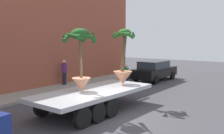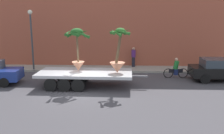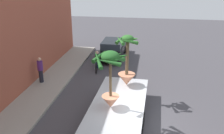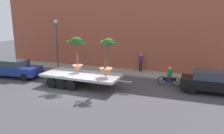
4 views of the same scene
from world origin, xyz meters
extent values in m
plane|color=#423F44|center=(0.00, 0.00, 0.00)|extent=(60.00, 60.00, 0.00)
cube|color=gray|center=(0.00, 6.10, 0.07)|extent=(24.00, 2.20, 0.15)
cube|color=#9E4C38|center=(0.00, 7.80, 3.85)|extent=(24.00, 1.20, 7.70)
cube|color=#B7BABF|center=(0.22, 1.11, 0.89)|extent=(6.15, 2.73, 0.18)
cylinder|color=black|center=(-1.69, 2.36, 0.40)|extent=(0.81, 0.24, 0.80)
cylinder|color=black|center=(-1.75, -0.04, 0.40)|extent=(0.81, 0.24, 0.80)
cylinder|color=black|center=(-0.84, 2.34, 0.40)|extent=(0.81, 0.24, 0.80)
cylinder|color=black|center=(-0.90, -0.06, 0.40)|extent=(0.81, 0.24, 0.80)
cylinder|color=black|center=(0.01, 2.32, 0.40)|extent=(0.81, 0.24, 0.80)
cylinder|color=black|center=(-0.05, -0.09, 0.40)|extent=(0.81, 0.24, 0.80)
cube|color=slate|center=(3.76, 1.01, 0.74)|extent=(1.00, 0.13, 0.10)
cone|color=tan|center=(2.32, 0.93, 1.31)|extent=(0.97, 0.97, 0.67)
cylinder|color=brown|center=(2.40, 0.93, 2.64)|extent=(0.46, 0.17, 1.98)
ellipsoid|color=#2D6B28|center=(2.49, 0.93, 3.63)|extent=(0.64, 0.64, 0.40)
cone|color=#2D6B28|center=(2.81, 0.95, 3.56)|extent=(0.24, 0.69, 0.40)
cone|color=#2D6B28|center=(2.70, 1.33, 3.55)|extent=(0.90, 0.60, 0.51)
cone|color=#2D6B28|center=(2.26, 1.32, 3.59)|extent=(0.90, 0.64, 0.38)
cone|color=#2D6B28|center=(2.04, 0.86, 3.59)|extent=(0.35, 0.95, 0.35)
cone|color=#2D6B28|center=(2.27, 0.64, 3.54)|extent=(0.72, 0.61, 0.49)
cone|color=#2D6B28|center=(2.71, 0.57, 3.58)|extent=(0.85, 0.62, 0.40)
cone|color=tan|center=(-0.27, 1.41, 1.28)|extent=(0.83, 0.83, 0.60)
cylinder|color=brown|center=(-0.28, 1.41, 2.55)|extent=(0.17, 0.12, 1.94)
ellipsoid|color=#235B23|center=(-0.30, 1.41, 3.52)|extent=(0.83, 0.83, 0.52)
cone|color=#235B23|center=(0.12, 1.33, 3.43)|extent=(0.36, 0.88, 0.54)
cone|color=#235B23|center=(-0.11, 1.93, 3.47)|extent=(1.11, 0.56, 0.42)
cone|color=#235B23|center=(-0.54, 1.91, 3.44)|extent=(1.08, 0.67, 0.61)
cone|color=#235B23|center=(-0.87, 1.43, 3.48)|extent=(0.24, 1.18, 0.39)
cone|color=#235B23|center=(-0.46, 1.01, 3.46)|extent=(0.90, 0.52, 0.43)
cone|color=#235B23|center=(0.08, 0.95, 3.43)|extent=(1.03, 0.89, 0.65)
torus|color=black|center=(7.17, 3.61, 0.34)|extent=(0.74, 0.10, 0.74)
torus|color=black|center=(6.07, 3.55, 0.34)|extent=(0.74, 0.10, 0.74)
cube|color=black|center=(6.62, 3.58, 0.52)|extent=(1.04, 0.12, 0.28)
cylinder|color=#1E702D|center=(6.62, 3.58, 0.97)|extent=(0.46, 0.37, 0.65)
sphere|color=tan|center=(6.62, 3.58, 1.39)|extent=(0.24, 0.24, 0.24)
cube|color=navy|center=(6.62, 3.58, 0.44)|extent=(0.29, 0.26, 0.44)
cube|color=black|center=(9.76, 2.89, 0.67)|extent=(4.50, 1.84, 0.70)
cube|color=#2D3842|center=(9.53, 2.89, 1.30)|extent=(2.48, 1.64, 0.56)
cylinder|color=black|center=(11.22, 3.73, 0.32)|extent=(0.64, 0.21, 0.64)
cylinder|color=black|center=(11.21, 2.03, 0.32)|extent=(0.64, 0.21, 0.64)
cylinder|color=black|center=(8.31, 3.75, 0.32)|extent=(0.64, 0.21, 0.64)
cylinder|color=black|center=(8.29, 2.05, 0.32)|extent=(0.64, 0.21, 0.64)
cylinder|color=black|center=(3.61, 6.70, 0.57)|extent=(0.28, 0.28, 0.85)
cylinder|color=#51236B|center=(3.61, 6.70, 1.31)|extent=(0.36, 0.36, 0.62)
sphere|color=tan|center=(3.61, 6.70, 1.74)|extent=(0.24, 0.24, 0.24)
camera|label=1|loc=(-8.50, -6.41, 3.31)|focal=41.10mm
camera|label=2|loc=(2.60, -14.54, 4.67)|focal=39.85mm
camera|label=3|loc=(-10.25, -0.28, 6.94)|focal=39.34mm
camera|label=4|loc=(7.97, -13.37, 5.36)|focal=34.94mm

